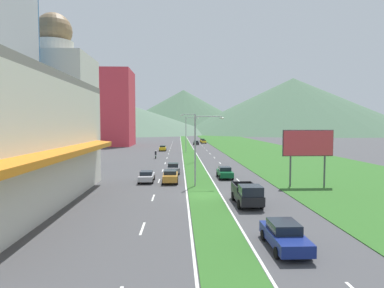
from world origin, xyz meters
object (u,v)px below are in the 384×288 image
at_px(motorcycle_rider, 156,155).
at_px(car_4, 204,142).
at_px(car_5, 202,140).
at_px(car_7, 225,172).
at_px(billboard_roadside, 308,145).
at_px(street_lamp_near, 199,145).
at_px(car_6, 147,176).
at_px(car_8, 173,168).
at_px(street_lamp_mid, 193,134).
at_px(car_0, 163,148).
at_px(car_1, 170,176).
at_px(pickup_truck_0, 247,194).
at_px(car_3, 284,235).
at_px(car_2, 196,143).
at_px(street_lamp_far, 187,132).

bearing_deg(motorcycle_rider, car_4, -14.51).
height_order(car_4, car_5, car_5).
relative_size(car_5, car_7, 1.02).
bearing_deg(billboard_roadside, street_lamp_near, 177.32).
bearing_deg(car_4, car_6, -9.19).
bearing_deg(motorcycle_rider, car_8, -169.15).
xyz_separation_m(street_lamp_mid, car_0, (-7.12, 27.54, -4.54)).
distance_m(street_lamp_mid, car_1, 22.12).
height_order(car_6, pickup_truck_0, pickup_truck_0).
xyz_separation_m(street_lamp_near, car_6, (-6.38, 3.26, -4.16)).
xyz_separation_m(car_3, pickup_truck_0, (-0.04, 10.29, 0.21)).
height_order(street_lamp_near, car_0, street_lamp_near).
bearing_deg(car_3, motorcycle_rider, -167.75).
xyz_separation_m(car_0, motorcycle_rider, (-0.50, -20.29, -0.02)).
relative_size(street_lamp_mid, car_6, 2.11).
height_order(car_5, motorcycle_rider, motorcycle_rider).
distance_m(car_4, pickup_truck_0, 95.46).
bearing_deg(street_lamp_near, motorcycle_rider, 102.95).
relative_size(car_2, car_3, 0.87).
distance_m(street_lamp_mid, street_lamp_far, 24.03).
bearing_deg(billboard_roadside, car_0, 110.31).
xyz_separation_m(car_1, car_6, (-2.99, 0.58, -0.08)).
relative_size(car_6, car_8, 1.04).
bearing_deg(street_lamp_far, car_2, 82.78).
bearing_deg(street_lamp_near, street_lamp_far, 90.10).
xyz_separation_m(billboard_roadside, car_8, (-15.76, 10.80, -4.06)).
height_order(car_0, car_1, car_1).
xyz_separation_m(car_3, car_5, (3.32, 113.68, -0.04)).
xyz_separation_m(car_4, pickup_truck_0, (-3.25, -95.40, 0.29)).
bearing_deg(street_lamp_far, pickup_truck_0, -86.13).
xyz_separation_m(car_1, car_3, (7.21, -22.13, -0.02)).
relative_size(car_1, car_5, 1.01).
bearing_deg(billboard_roadside, car_1, 168.46).
bearing_deg(car_8, pickup_truck_0, -160.29).
xyz_separation_m(street_lamp_far, car_4, (7.12, 38.22, -4.61)).
xyz_separation_m(car_4, car_5, (0.10, 7.99, 0.03)).
height_order(street_lamp_far, car_8, street_lamp_far).
xyz_separation_m(car_0, car_3, (10.51, -71.00, 0.01)).
xyz_separation_m(billboard_roadside, car_2, (-8.84, 78.95, -4.12)).
bearing_deg(motorcycle_rider, car_2, -13.08).
height_order(billboard_roadside, car_5, billboard_roadside).
bearing_deg(car_7, car_4, 177.72).
bearing_deg(car_8, street_lamp_mid, -14.59).
xyz_separation_m(car_6, car_7, (10.22, 2.56, 0.05)).
bearing_deg(car_0, car_2, -21.28).
bearing_deg(street_lamp_far, car_6, -98.01).
bearing_deg(car_5, car_8, -6.99).
bearing_deg(car_6, car_8, -24.85).
bearing_deg(car_7, billboard_roadside, 53.78).
relative_size(street_lamp_mid, pickup_truck_0, 1.71).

